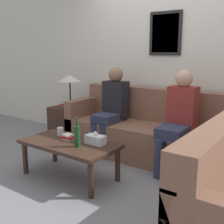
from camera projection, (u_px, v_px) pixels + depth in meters
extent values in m
plane|color=gray|center=(131.00, 167.00, 3.59)|extent=(16.00, 16.00, 0.00)
cube|color=silver|center=(165.00, 62.00, 4.04)|extent=(9.00, 0.06, 2.60)
cube|color=black|center=(165.00, 33.00, 3.92)|extent=(0.48, 0.02, 0.60)
cube|color=silver|center=(165.00, 33.00, 3.92)|extent=(0.40, 0.01, 0.52)
cube|color=brown|center=(148.00, 141.00, 3.88)|extent=(2.40, 0.80, 0.47)
cube|color=brown|center=(158.00, 105.00, 4.02)|extent=(2.40, 0.20, 0.47)
cube|color=brown|center=(85.00, 121.00, 4.49)|extent=(0.14, 0.80, 0.73)
cube|color=brown|center=(220.00, 152.00, 2.13)|extent=(0.20, 1.67, 0.47)
cube|color=#382319|center=(69.00, 144.00, 3.23)|extent=(1.14, 0.60, 0.04)
cylinder|color=#382319|center=(25.00, 158.00, 3.38)|extent=(0.06, 0.06, 0.39)
cylinder|color=#382319|center=(91.00, 180.00, 2.80)|extent=(0.06, 0.06, 0.39)
cylinder|color=#382319|center=(55.00, 147.00, 3.76)|extent=(0.06, 0.06, 0.39)
cylinder|color=#382319|center=(118.00, 165.00, 3.18)|extent=(0.06, 0.06, 0.39)
cube|color=#382319|center=(68.00, 123.00, 4.71)|extent=(0.49, 0.49, 0.56)
cylinder|color=#262628|center=(70.00, 94.00, 4.57)|extent=(0.02, 0.02, 0.44)
cone|color=beige|center=(70.00, 78.00, 4.51)|extent=(0.39, 0.39, 0.10)
cube|color=beige|center=(64.00, 106.00, 4.67)|extent=(0.11, 0.07, 0.02)
cube|color=red|center=(64.00, 105.00, 4.66)|extent=(0.12, 0.10, 0.02)
cylinder|color=#19421E|center=(77.00, 137.00, 3.05)|extent=(0.06, 0.06, 0.23)
cylinder|color=#19421E|center=(77.00, 122.00, 3.02)|extent=(0.02, 0.02, 0.10)
cylinder|color=silver|center=(60.00, 131.00, 3.49)|extent=(0.08, 0.08, 0.10)
cube|color=beige|center=(68.00, 139.00, 3.33)|extent=(0.14, 0.12, 0.02)
cube|color=red|center=(68.00, 137.00, 3.32)|extent=(0.15, 0.14, 0.03)
cube|color=beige|center=(68.00, 135.00, 3.32)|extent=(0.13, 0.11, 0.02)
cube|color=silver|center=(95.00, 140.00, 3.16)|extent=(0.23, 0.12, 0.10)
sphere|color=white|center=(95.00, 134.00, 3.14)|extent=(0.05, 0.05, 0.05)
cube|color=#2D334C|center=(108.00, 119.00, 3.99)|extent=(0.31, 0.41, 0.14)
cylinder|color=#2D334C|center=(95.00, 140.00, 3.93)|extent=(0.11, 0.11, 0.47)
cylinder|color=#2D334C|center=(103.00, 142.00, 3.85)|extent=(0.11, 0.11, 0.47)
cube|color=black|center=(116.00, 99.00, 4.10)|extent=(0.34, 0.22, 0.52)
sphere|color=#8C664C|center=(116.00, 75.00, 4.03)|extent=(0.21, 0.21, 0.21)
cube|color=#2D334C|center=(174.00, 132.00, 3.33)|extent=(0.31, 0.47, 0.14)
cylinder|color=#2D334C|center=(159.00, 159.00, 3.25)|extent=(0.11, 0.11, 0.47)
cylinder|color=#2D334C|center=(171.00, 162.00, 3.16)|extent=(0.11, 0.11, 0.47)
cube|color=maroon|center=(183.00, 107.00, 3.47)|extent=(0.34, 0.22, 0.52)
sphere|color=tan|center=(184.00, 79.00, 3.39)|extent=(0.21, 0.21, 0.21)
sphere|color=beige|center=(190.00, 197.00, 2.67)|extent=(0.19, 0.19, 0.19)
sphere|color=beige|center=(191.00, 183.00, 2.64)|extent=(0.12, 0.12, 0.12)
sphere|color=beige|center=(186.00, 178.00, 2.66)|extent=(0.04, 0.04, 0.04)
sphere|color=beige|center=(195.00, 180.00, 2.61)|extent=(0.04, 0.04, 0.04)
sphere|color=#FFEAD1|center=(189.00, 186.00, 2.60)|extent=(0.05, 0.05, 0.05)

